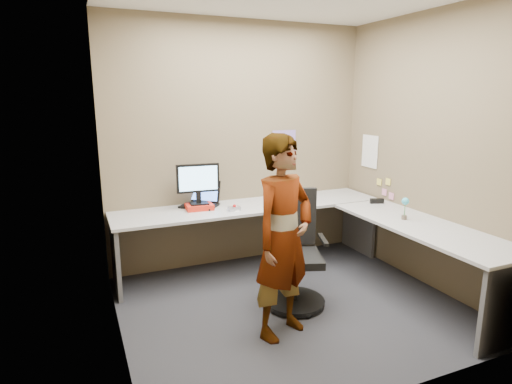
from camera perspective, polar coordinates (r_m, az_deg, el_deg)
name	(u,v)px	position (r m, az deg, el deg)	size (l,w,h in m)	color
ground	(292,306)	(4.09, 4.81, -14.92)	(3.00, 3.00, 0.00)	black
wall_back	(240,145)	(4.84, -2.17, 6.27)	(3.00, 3.00, 0.00)	brown
wall_right	(429,152)	(4.57, 22.07, 4.96)	(2.70, 2.70, 0.00)	brown
wall_left	(110,173)	(3.24, -18.88, 2.36)	(2.70, 2.70, 0.00)	brown
desk	(313,228)	(4.38, 7.65, -4.75)	(2.98, 2.58, 0.73)	#A0A0A0
paper_ream	(199,207)	(4.52, -7.56, -1.96)	(0.28, 0.20, 0.06)	red
monitor	(198,180)	(4.47, -7.72, 1.53)	(0.45, 0.14, 0.42)	black
laptop	(201,199)	(4.66, -7.30, -0.98)	(0.48, 0.47, 0.26)	black
trackball_mouse	(234,208)	(4.43, -2.91, -2.19)	(0.12, 0.08, 0.07)	#B7B7BC
origami	(236,208)	(4.43, -2.70, -2.10)	(0.10, 0.10, 0.06)	white
stapler	(377,201)	(4.91, 15.82, -1.15)	(0.15, 0.04, 0.06)	black
flower	(405,205)	(4.33, 19.26, -1.64)	(0.07, 0.07, 0.22)	brown
calendar_purple	(284,147)	(5.05, 3.75, 5.96)	(0.30, 0.01, 0.40)	#846BB7
calendar_white	(370,151)	(5.24, 14.94, 5.25)	(0.01, 0.28, 0.38)	white
sticky_note_a	(388,182)	(5.02, 17.19, 1.32)	(0.01, 0.07, 0.07)	#F2E059
sticky_note_b	(384,192)	(5.08, 16.74, -0.01)	(0.01, 0.07, 0.07)	pink
sticky_note_c	(391,196)	(5.00, 17.60, -0.52)	(0.01, 0.07, 0.07)	pink
sticky_note_d	(379,182)	(5.14, 16.10, 1.30)	(0.01, 0.07, 0.07)	#F2E059
office_chair	(294,259)	(3.99, 5.13, -8.92)	(0.60, 0.59, 1.04)	black
person	(284,238)	(3.36, 3.69, -6.10)	(0.59, 0.39, 1.62)	#999399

